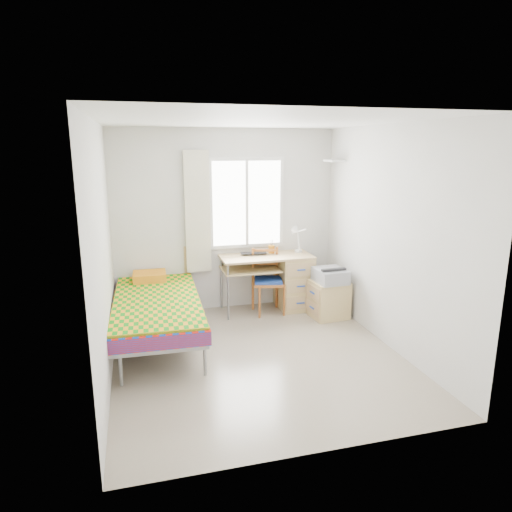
{
  "coord_description": "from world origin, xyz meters",
  "views": [
    {
      "loc": [
        -1.27,
        -4.64,
        2.35
      ],
      "look_at": [
        0.12,
        0.55,
        1.05
      ],
      "focal_mm": 32.0,
      "sensor_mm": 36.0,
      "label": 1
    }
  ],
  "objects_px": {
    "bed": "(157,304)",
    "printer": "(330,275)",
    "chair": "(268,277)",
    "desk": "(289,279)",
    "cabinet": "(329,299)"
  },
  "relations": [
    {
      "from": "bed",
      "to": "printer",
      "type": "xyz_separation_m",
      "value": [
        2.36,
        0.13,
        0.16
      ]
    },
    {
      "from": "bed",
      "to": "chair",
      "type": "xyz_separation_m",
      "value": [
        1.6,
        0.59,
        0.06
      ]
    },
    {
      "from": "desk",
      "to": "printer",
      "type": "xyz_separation_m",
      "value": [
        0.41,
        -0.54,
        0.18
      ]
    },
    {
      "from": "chair",
      "to": "printer",
      "type": "height_order",
      "value": "chair"
    },
    {
      "from": "bed",
      "to": "cabinet",
      "type": "relative_size",
      "value": 4.3
    },
    {
      "from": "bed",
      "to": "cabinet",
      "type": "xyz_separation_m",
      "value": [
        2.36,
        0.16,
        -0.2
      ]
    },
    {
      "from": "bed",
      "to": "desk",
      "type": "distance_m",
      "value": 2.06
    },
    {
      "from": "bed",
      "to": "printer",
      "type": "height_order",
      "value": "bed"
    },
    {
      "from": "bed",
      "to": "printer",
      "type": "bearing_deg",
      "value": 4.99
    },
    {
      "from": "bed",
      "to": "desk",
      "type": "xyz_separation_m",
      "value": [
        1.95,
        0.67,
        -0.02
      ]
    },
    {
      "from": "desk",
      "to": "chair",
      "type": "height_order",
      "value": "chair"
    },
    {
      "from": "cabinet",
      "to": "printer",
      "type": "height_order",
      "value": "printer"
    },
    {
      "from": "cabinet",
      "to": "printer",
      "type": "relative_size",
      "value": 1.11
    },
    {
      "from": "cabinet",
      "to": "chair",
      "type": "bearing_deg",
      "value": 144.81
    },
    {
      "from": "chair",
      "to": "cabinet",
      "type": "bearing_deg",
      "value": -15.53
    }
  ]
}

